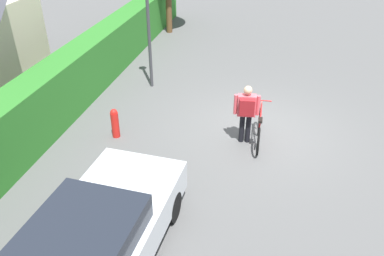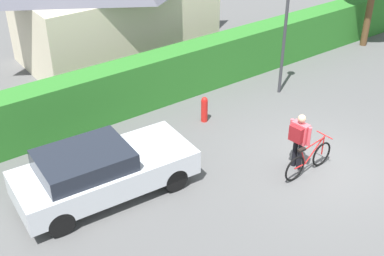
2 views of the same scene
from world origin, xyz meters
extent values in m
plane|color=#565656|center=(0.00, 0.00, 0.00)|extent=(60.00, 60.00, 0.00)
cube|color=#2C7527|center=(0.00, 5.53, 0.80)|extent=(20.84, 0.90, 1.60)
cube|color=beige|center=(-0.81, 9.58, 1.35)|extent=(6.72, 4.02, 2.70)
cube|color=silver|center=(-5.13, 2.28, 0.61)|extent=(4.35, 2.01, 0.62)
cube|color=#1E232D|center=(-5.62, 2.31, 1.14)|extent=(2.16, 1.67, 0.44)
cylinder|color=black|center=(-3.64, 2.98, 0.30)|extent=(0.62, 0.22, 0.61)
cylinder|color=black|center=(-3.73, 1.41, 0.30)|extent=(0.62, 0.22, 0.61)
cylinder|color=black|center=(-6.53, 3.15, 0.30)|extent=(0.62, 0.22, 0.61)
cylinder|color=black|center=(-6.62, 1.57, 0.30)|extent=(0.62, 0.22, 0.61)
torus|color=black|center=(-0.07, 0.02, 0.35)|extent=(0.69, 0.08, 0.69)
torus|color=black|center=(-1.10, -0.02, 0.35)|extent=(0.69, 0.08, 0.69)
cylinder|color=#B21E1E|center=(-0.39, 0.01, 0.62)|extent=(0.67, 0.07, 0.60)
cylinder|color=#B21E1E|center=(-0.82, -0.01, 0.57)|extent=(0.25, 0.05, 0.50)
cylinder|color=#B21E1E|center=(-0.52, 0.00, 0.83)|extent=(0.81, 0.07, 0.11)
cylinder|color=#B21E1E|center=(-0.91, -0.01, 0.34)|extent=(0.40, 0.05, 0.05)
cylinder|color=#B21E1E|center=(-0.07, 0.02, 0.62)|extent=(0.04, 0.04, 0.56)
cube|color=black|center=(-0.92, -0.02, 0.84)|extent=(0.22, 0.11, 0.06)
cylinder|color=#B21E1E|center=(-0.07, 0.02, 0.93)|extent=(0.05, 0.50, 0.03)
cylinder|color=black|center=(-0.64, 0.43, 0.38)|extent=(0.13, 0.13, 0.77)
cylinder|color=black|center=(-0.62, 0.28, 0.38)|extent=(0.13, 0.13, 0.77)
cube|color=#DB4C56|center=(-0.63, 0.35, 1.04)|extent=(0.25, 0.47, 0.54)
sphere|color=tan|center=(-0.63, 0.35, 1.45)|extent=(0.21, 0.21, 0.21)
cylinder|color=#DB4C56|center=(-0.66, 0.63, 1.05)|extent=(0.09, 0.09, 0.52)
cylinder|color=#DB4C56|center=(-0.60, 0.08, 1.05)|extent=(0.09, 0.09, 0.52)
cube|color=maroon|center=(-0.79, 0.34, 1.07)|extent=(0.20, 0.38, 0.41)
cylinder|color=#38383D|center=(2.04, 3.69, 1.74)|extent=(0.10, 0.10, 3.47)
cylinder|color=brown|center=(7.73, 4.69, 1.52)|extent=(0.27, 0.27, 3.04)
cylinder|color=red|center=(-1.14, 3.64, 0.35)|extent=(0.20, 0.20, 0.70)
sphere|color=red|center=(-1.14, 3.64, 0.72)|extent=(0.18, 0.18, 0.18)
camera|label=1|loc=(-9.22, -0.24, 5.53)|focal=36.84mm
camera|label=2|loc=(-9.20, -6.78, 7.75)|focal=47.33mm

